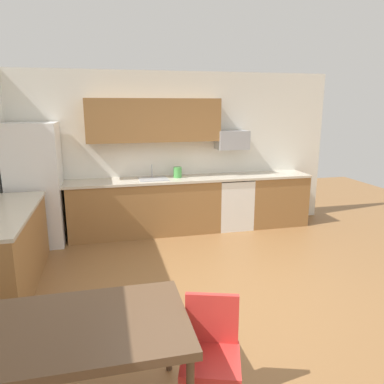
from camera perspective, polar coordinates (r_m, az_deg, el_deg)
The scene contains 16 objects.
ground_plane at distance 4.40m, azimuth 3.13°, elevation -15.78°, with size 12.00×12.00×0.00m, color olive.
wall_back at distance 6.48m, azimuth -3.40°, elevation 6.30°, with size 5.80×0.10×2.70m, color white.
cabinet_run_back at distance 6.25m, azimuth -7.25°, elevation -2.48°, with size 2.50×0.60×0.90m, color olive.
cabinet_run_back_right at distance 6.90m, azimuth 12.76°, elevation -1.19°, with size 1.05×0.60×0.90m, color olive.
cabinet_run_left at distance 4.94m, azimuth -26.65°, elevation -8.18°, with size 0.60×2.00×0.90m, color olive.
countertop_back at distance 6.21m, azimuth -2.78°, elevation 1.98°, with size 4.80×0.64×0.04m, color beige.
countertop_left at distance 4.80m, azimuth -27.23°, elevation -2.93°, with size 0.64×2.00×0.04m, color beige.
upper_cabinets_back at distance 6.17m, azimuth -5.90°, elevation 11.03°, with size 2.20×0.34×0.70m, color olive.
refrigerator at distance 6.12m, azimuth -23.14°, elevation 0.98°, with size 0.76×0.70×1.89m, color white.
oven_range at distance 6.58m, azimuth 6.27°, elevation -1.59°, with size 0.60×0.60×0.91m.
microwave at distance 6.48m, azimuth 6.22°, elevation 8.06°, with size 0.54×0.36×0.32m, color #9EA0A5.
sink_basin at distance 6.16m, azimuth -5.99°, elevation 1.45°, with size 0.48×0.40×0.14m, color #A5A8AD.
sink_faucet at distance 6.31m, azimuth -6.24°, elevation 3.20°, with size 0.02×0.02×0.24m, color #B2B5BA.
dining_table at distance 2.64m, azimuth -16.92°, elevation -20.16°, with size 1.40×0.90×0.77m.
chair_near_table at distance 2.77m, azimuth 2.99°, elevation -22.94°, with size 0.50×0.50×0.85m.
kettle at distance 6.25m, azimuth -2.26°, elevation 2.99°, with size 0.14×0.14×0.20m, color #4CA54C.
Camera 1 is at (-1.11, -3.68, 2.14)m, focal length 34.33 mm.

